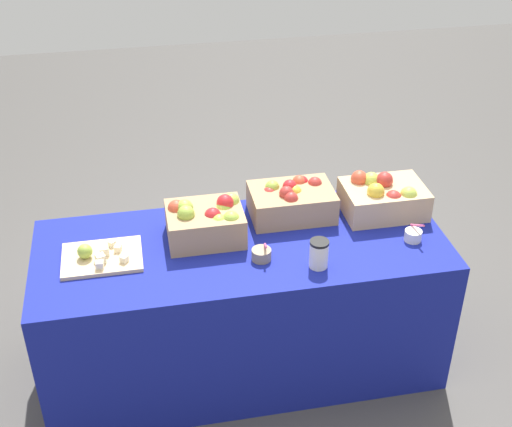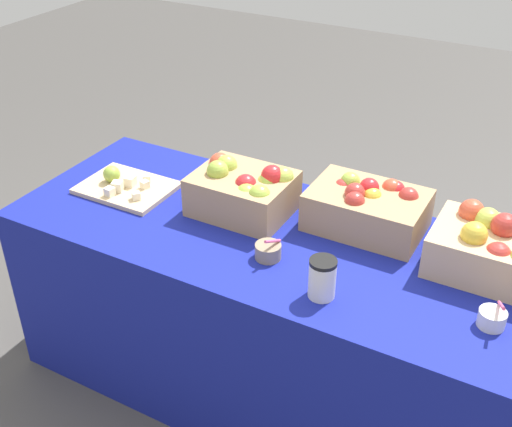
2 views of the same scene
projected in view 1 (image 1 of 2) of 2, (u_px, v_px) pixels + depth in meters
ground_plane at (243, 361)px, 3.60m from camera, size 10.00×10.00×0.00m
table at (242, 306)px, 3.40m from camera, size 1.90×0.76×0.74m
apple_crate_left at (383, 197)px, 3.38m from camera, size 0.39×0.28×0.20m
apple_crate_middle at (292, 200)px, 3.37m from camera, size 0.40×0.27×0.19m
apple_crate_right at (206, 221)px, 3.19m from camera, size 0.35×0.28×0.20m
cutting_board_front at (100, 257)px, 3.08m from camera, size 0.35×0.26×0.08m
sample_bowl_near at (413, 235)px, 3.21m from camera, size 0.08×0.10×0.11m
sample_bowl_mid at (262, 254)px, 3.08m from camera, size 0.09×0.09×0.10m
coffee_cup at (319, 254)px, 3.02m from camera, size 0.08×0.08×0.13m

